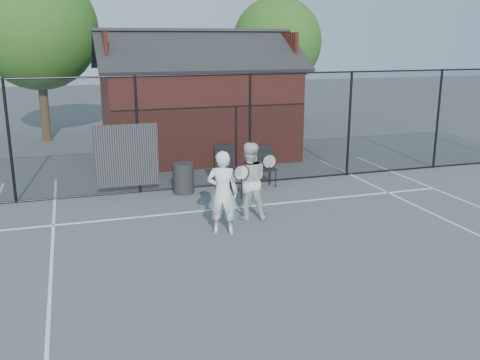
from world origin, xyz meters
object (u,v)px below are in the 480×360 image
object	(u,v)px
waste_bin	(183,178)
chair_left	(228,168)
clubhouse	(197,108)
player_back	(249,181)
player_front	(223,192)
chair_right	(266,167)

from	to	relation	value
waste_bin	chair_left	bearing A→B (deg)	0.00
clubhouse	player_back	bearing A→B (deg)	-94.00
chair_left	waste_bin	xyz separation A→B (m)	(-1.18, 0.00, -0.17)
player_back	chair_left	distance (m)	2.44
clubhouse	player_front	xyz separation A→B (m)	(-1.28, -7.52, -0.74)
player_back	waste_bin	bearing A→B (deg)	111.67
clubhouse	chair_left	size ratio (longest dim) A/B	5.75
clubhouse	chair_right	size ratio (longest dim) A/B	6.23
player_back	chair_right	xyz separation A→B (m)	(1.30, 2.42, -0.34)
player_back	player_front	bearing A→B (deg)	-138.50
chair_right	chair_left	bearing A→B (deg)	179.58
chair_left	clubhouse	bearing A→B (deg)	78.99
player_front	clubhouse	bearing A→B (deg)	80.37
player_front	player_back	distance (m)	1.07
clubhouse	chair_right	distance (m)	4.61
clubhouse	waste_bin	xyz separation A→B (m)	(-1.44, -4.40, -1.21)
clubhouse	player_back	distance (m)	6.87
chair_left	chair_right	xyz separation A→B (m)	(1.07, 0.00, -0.04)
clubhouse	player_front	distance (m)	7.67
player_front	waste_bin	distance (m)	3.16
chair_right	player_front	bearing A→B (deg)	-124.29
waste_bin	player_front	bearing A→B (deg)	-87.06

